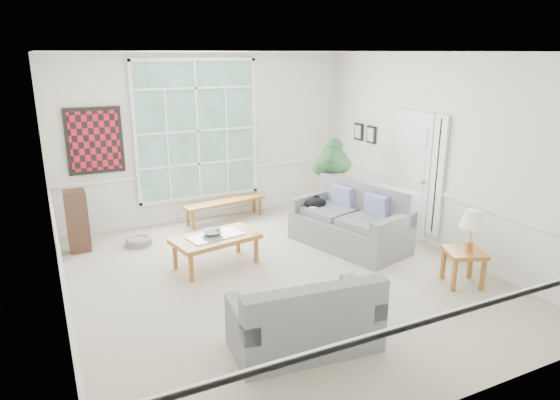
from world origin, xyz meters
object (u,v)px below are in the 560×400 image
(coffee_table, at_px, (216,251))
(side_table, at_px, (463,267))
(end_table, at_px, (330,208))
(loveseat_front, at_px, (304,312))
(loveseat_right, at_px, (350,217))

(coffee_table, bearing_deg, side_table, -47.00)
(end_table, bearing_deg, loveseat_front, -125.44)
(loveseat_right, bearing_deg, side_table, -87.81)
(coffee_table, height_order, side_table, side_table)
(end_table, distance_m, side_table, 2.94)
(loveseat_right, bearing_deg, loveseat_front, -148.35)
(loveseat_right, xyz_separation_m, coffee_table, (-2.16, 0.21, -0.27))
(coffee_table, distance_m, end_table, 2.64)
(coffee_table, bearing_deg, end_table, 9.12)
(loveseat_right, relative_size, side_table, 3.79)
(coffee_table, distance_m, side_table, 3.43)
(loveseat_right, distance_m, side_table, 1.94)
(loveseat_right, relative_size, end_table, 3.25)
(coffee_table, xyz_separation_m, end_table, (2.49, 0.89, 0.06))
(loveseat_front, relative_size, end_table, 2.66)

